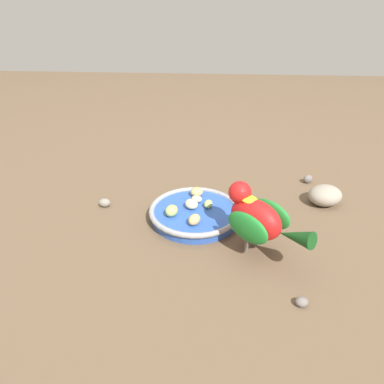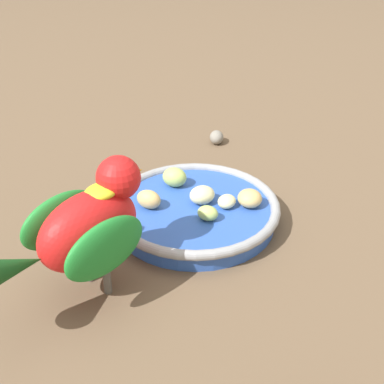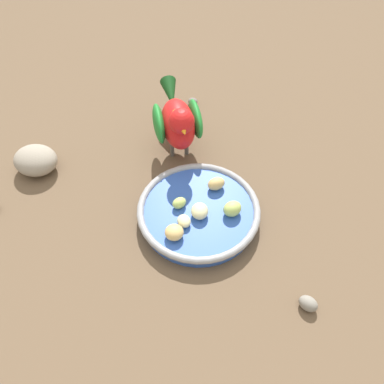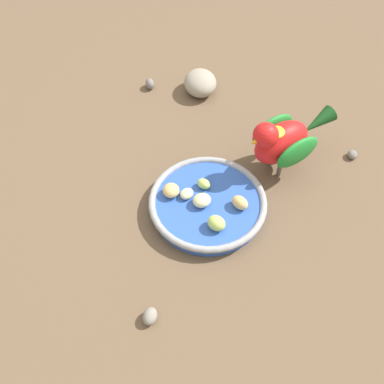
{
  "view_description": "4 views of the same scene",
  "coord_description": "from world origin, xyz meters",
  "px_view_note": "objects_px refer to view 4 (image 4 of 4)",
  "views": [
    {
      "loc": [
        0.03,
        -0.75,
        0.5
      ],
      "look_at": [
        -0.03,
        0.02,
        0.07
      ],
      "focal_mm": 32.56,
      "sensor_mm": 36.0,
      "label": 1
    },
    {
      "loc": [
        0.59,
        -0.01,
        0.42
      ],
      "look_at": [
        -0.01,
        -0.0,
        0.05
      ],
      "focal_mm": 49.88,
      "sensor_mm": 36.0,
      "label": 2
    },
    {
      "loc": [
        -0.27,
        0.36,
        0.6
      ],
      "look_at": [
        -0.0,
        -0.01,
        0.05
      ],
      "focal_mm": 35.75,
      "sensor_mm": 36.0,
      "label": 3
    },
    {
      "loc": [
        -0.55,
        -0.1,
        0.74
      ],
      "look_at": [
        -0.04,
        0.03,
        0.06
      ],
      "focal_mm": 42.35,
      "sensor_mm": 36.0,
      "label": 4
    }
  ],
  "objects_px": {
    "apple_piece_5": "(171,190)",
    "apple_piece_1": "(202,200)",
    "pebble_1": "(150,316)",
    "apple_piece_3": "(240,203)",
    "rock_large": "(200,83)",
    "apple_piece_2": "(204,184)",
    "apple_piece_4": "(187,194)",
    "parrot": "(283,140)",
    "pebble_2": "(352,155)",
    "pebble_0": "(150,84)",
    "apple_piece_0": "(216,223)",
    "feeding_bowl": "(206,203)"
  },
  "relations": [
    {
      "from": "apple_piece_0",
      "to": "parrot",
      "type": "xyz_separation_m",
      "value": [
        0.2,
        -0.09,
        0.05
      ]
    },
    {
      "from": "feeding_bowl",
      "to": "parrot",
      "type": "relative_size",
      "value": 1.27
    },
    {
      "from": "apple_piece_0",
      "to": "pebble_0",
      "type": "height_order",
      "value": "apple_piece_0"
    },
    {
      "from": "pebble_0",
      "to": "pebble_2",
      "type": "xyz_separation_m",
      "value": [
        -0.12,
        -0.5,
        -0.0
      ]
    },
    {
      "from": "apple_piece_1",
      "to": "apple_piece_3",
      "type": "relative_size",
      "value": 1.03
    },
    {
      "from": "apple_piece_1",
      "to": "pebble_1",
      "type": "distance_m",
      "value": 0.24
    },
    {
      "from": "apple_piece_1",
      "to": "pebble_2",
      "type": "xyz_separation_m",
      "value": [
        0.23,
        -0.29,
        -0.03
      ]
    },
    {
      "from": "feeding_bowl",
      "to": "apple_piece_3",
      "type": "bearing_deg",
      "value": -87.39
    },
    {
      "from": "apple_piece_3",
      "to": "apple_piece_1",
      "type": "bearing_deg",
      "value": 99.57
    },
    {
      "from": "apple_piece_0",
      "to": "apple_piece_3",
      "type": "distance_m",
      "value": 0.07
    },
    {
      "from": "apple_piece_3",
      "to": "feeding_bowl",
      "type": "bearing_deg",
      "value": 92.61
    },
    {
      "from": "apple_piece_1",
      "to": "rock_large",
      "type": "distance_m",
      "value": 0.37
    },
    {
      "from": "pebble_1",
      "to": "apple_piece_3",
      "type": "bearing_deg",
      "value": -22.47
    },
    {
      "from": "apple_piece_1",
      "to": "apple_piece_2",
      "type": "xyz_separation_m",
      "value": [
        0.04,
        0.01,
        -0.0
      ]
    },
    {
      "from": "apple_piece_2",
      "to": "apple_piece_4",
      "type": "xyz_separation_m",
      "value": [
        -0.03,
        0.03,
        -0.0
      ]
    },
    {
      "from": "apple_piece_3",
      "to": "pebble_0",
      "type": "height_order",
      "value": "apple_piece_3"
    },
    {
      "from": "apple_piece_2",
      "to": "rock_large",
      "type": "relative_size",
      "value": 0.3
    },
    {
      "from": "pebble_0",
      "to": "parrot",
      "type": "bearing_deg",
      "value": -118.9
    },
    {
      "from": "pebble_1",
      "to": "apple_piece_2",
      "type": "bearing_deg",
      "value": -5.1
    },
    {
      "from": "parrot",
      "to": "pebble_2",
      "type": "height_order",
      "value": "parrot"
    },
    {
      "from": "pebble_1",
      "to": "pebble_2",
      "type": "distance_m",
      "value": 0.56
    },
    {
      "from": "apple_piece_0",
      "to": "pebble_1",
      "type": "bearing_deg",
      "value": 159.94
    },
    {
      "from": "apple_piece_0",
      "to": "pebble_0",
      "type": "bearing_deg",
      "value": 33.29
    },
    {
      "from": "apple_piece_3",
      "to": "pebble_2",
      "type": "height_order",
      "value": "apple_piece_3"
    },
    {
      "from": "apple_piece_3",
      "to": "rock_large",
      "type": "xyz_separation_m",
      "value": [
        0.35,
        0.16,
        -0.01
      ]
    },
    {
      "from": "apple_piece_0",
      "to": "apple_piece_3",
      "type": "bearing_deg",
      "value": -29.83
    },
    {
      "from": "apple_piece_4",
      "to": "pebble_2",
      "type": "height_order",
      "value": "apple_piece_4"
    },
    {
      "from": "apple_piece_2",
      "to": "apple_piece_4",
      "type": "distance_m",
      "value": 0.04
    },
    {
      "from": "apple_piece_0",
      "to": "apple_piece_4",
      "type": "height_order",
      "value": "apple_piece_0"
    },
    {
      "from": "feeding_bowl",
      "to": "rock_large",
      "type": "height_order",
      "value": "rock_large"
    },
    {
      "from": "rock_large",
      "to": "pebble_0",
      "type": "distance_m",
      "value": 0.13
    },
    {
      "from": "apple_piece_4",
      "to": "pebble_0",
      "type": "distance_m",
      "value": 0.38
    },
    {
      "from": "rock_large",
      "to": "apple_piece_2",
      "type": "bearing_deg",
      "value": -165.14
    },
    {
      "from": "feeding_bowl",
      "to": "apple_piece_0",
      "type": "height_order",
      "value": "apple_piece_0"
    },
    {
      "from": "apple_piece_5",
      "to": "apple_piece_1",
      "type": "bearing_deg",
      "value": -97.9
    },
    {
      "from": "rock_large",
      "to": "pebble_0",
      "type": "xyz_separation_m",
      "value": [
        -0.02,
        0.13,
        -0.01
      ]
    },
    {
      "from": "apple_piece_4",
      "to": "pebble_0",
      "type": "height_order",
      "value": "apple_piece_4"
    },
    {
      "from": "pebble_0",
      "to": "apple_piece_2",
      "type": "bearing_deg",
      "value": -144.98
    },
    {
      "from": "apple_piece_1",
      "to": "apple_piece_0",
      "type": "bearing_deg",
      "value": -139.9
    },
    {
      "from": "pebble_2",
      "to": "apple_piece_3",
      "type": "bearing_deg",
      "value": 135.0
    },
    {
      "from": "apple_piece_2",
      "to": "apple_piece_3",
      "type": "bearing_deg",
      "value": -111.14
    },
    {
      "from": "apple_piece_4",
      "to": "apple_piece_5",
      "type": "height_order",
      "value": "apple_piece_5"
    },
    {
      "from": "apple_piece_4",
      "to": "pebble_0",
      "type": "bearing_deg",
      "value": 28.93
    },
    {
      "from": "apple_piece_2",
      "to": "feeding_bowl",
      "type": "bearing_deg",
      "value": -158.91
    },
    {
      "from": "apple_piece_5",
      "to": "pebble_2",
      "type": "bearing_deg",
      "value": -58.31
    },
    {
      "from": "feeding_bowl",
      "to": "apple_piece_3",
      "type": "height_order",
      "value": "apple_piece_3"
    },
    {
      "from": "rock_large",
      "to": "apple_piece_1",
      "type": "bearing_deg",
      "value": -165.89
    },
    {
      "from": "feeding_bowl",
      "to": "pebble_0",
      "type": "bearing_deg",
      "value": 33.78
    },
    {
      "from": "apple_piece_1",
      "to": "apple_piece_5",
      "type": "distance_m",
      "value": 0.07
    },
    {
      "from": "apple_piece_0",
      "to": "apple_piece_1",
      "type": "bearing_deg",
      "value": 40.1
    }
  ]
}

